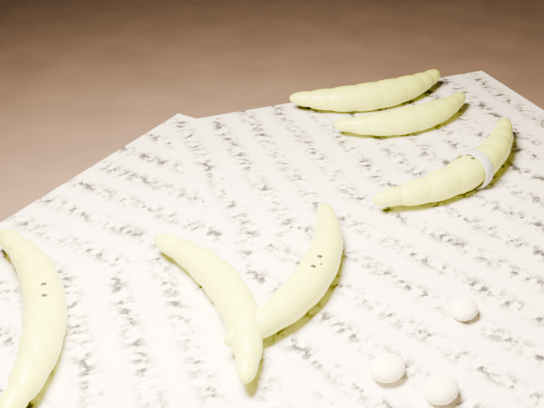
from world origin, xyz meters
TOP-DOWN VIEW (x-y plane):
  - ground at (0.00, 0.00)m, footprint 3.00×3.00m
  - newspaper_patch at (0.04, -0.02)m, footprint 0.90×0.70m
  - banana_left_a at (-0.27, 0.07)m, footprint 0.15×0.24m
  - banana_left_b at (-0.12, -0.02)m, footprint 0.10×0.21m
  - banana_center at (-0.04, -0.05)m, footprint 0.22×0.15m
  - banana_taped at (0.26, -0.02)m, footprint 0.26×0.09m
  - banana_upper_a at (0.32, 0.21)m, footprint 0.22×0.13m
  - banana_upper_b at (0.31, 0.13)m, footprint 0.19×0.10m
  - measuring_tape at (0.26, -0.02)m, footprint 0.01×0.05m
  - flesh_chunk_a at (-0.06, -0.18)m, footprint 0.03×0.03m
  - flesh_chunk_b at (-0.05, -0.23)m, footprint 0.03×0.03m
  - flesh_chunk_c at (0.05, -0.17)m, footprint 0.03×0.03m

SIDE VIEW (x-z plane):
  - ground at x=0.00m, z-range 0.00..0.00m
  - newspaper_patch at x=0.04m, z-range 0.00..0.01m
  - flesh_chunk_c at x=0.05m, z-range 0.01..0.03m
  - flesh_chunk_b at x=-0.05m, z-range 0.01..0.03m
  - flesh_chunk_a at x=-0.06m, z-range 0.01..0.03m
  - banana_upper_b at x=0.31m, z-range 0.01..0.05m
  - banana_left_b at x=-0.12m, z-range 0.01..0.05m
  - banana_center at x=-0.04m, z-range 0.01..0.05m
  - banana_upper_a at x=0.32m, z-range 0.01..0.05m
  - banana_left_a at x=-0.27m, z-range 0.01..0.05m
  - measuring_tape at x=0.26m, z-range 0.00..0.06m
  - banana_taped at x=0.26m, z-range 0.01..0.05m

